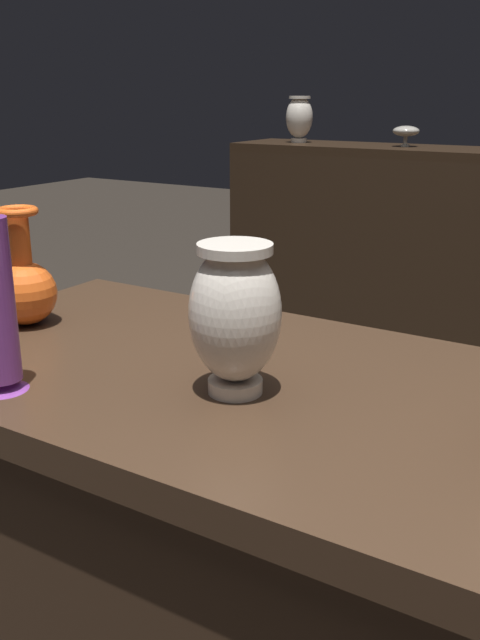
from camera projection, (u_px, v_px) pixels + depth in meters
The scene contains 5 objects.
display_plinth at pixel (244, 587), 1.21m from camera, with size 1.20×0.64×0.80m.
vase_centerpiece at pixel (235, 314), 0.99m from camera, with size 0.13×0.13×0.22m.
vase_left_accent at pixel (25, 285), 1.31m from camera, with size 0.12×0.12×0.22m.
shelf_vase_left at pixel (406, 131), 3.06m from camera, with size 0.11×0.11×0.09m.
shelf_vase_far_left at pixel (299, 117), 3.30m from camera, with size 0.13×0.13×0.21m.
Camera 1 is at (0.53, -0.86, 1.22)m, focal length 39.47 mm.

